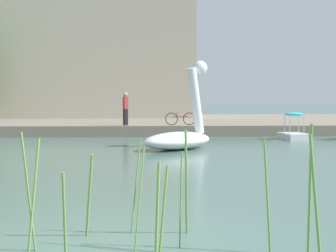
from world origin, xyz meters
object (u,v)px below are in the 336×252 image
at_px(bicycle_parked, 180,119).
at_px(parked_van, 92,106).
at_px(person_on_path, 125,108).
at_px(pedal_boat_cyan, 294,132).
at_px(swan_boat, 181,133).

bearing_deg(bicycle_parked, parked_van, 116.40).
bearing_deg(person_on_path, pedal_boat_cyan, -18.81).
xyz_separation_m(pedal_boat_cyan, bicycle_parked, (-5.35, 2.82, 0.55)).
distance_m(swan_boat, person_on_path, 7.60).
xyz_separation_m(bicycle_parked, parked_van, (-6.09, 12.27, 0.59)).
distance_m(person_on_path, parked_van, 12.65).
bearing_deg(swan_boat, person_on_path, 108.86).
relative_size(bicycle_parked, parked_van, 0.35).
relative_size(person_on_path, parked_van, 0.38).
relative_size(person_on_path, bicycle_parked, 1.08).
relative_size(swan_boat, parked_van, 0.75).
xyz_separation_m(swan_boat, parked_van, (-5.57, 19.40, 0.87)).
bearing_deg(swan_boat, pedal_boat_cyan, 36.30).
bearing_deg(parked_van, swan_boat, -73.98).
xyz_separation_m(swan_boat, bicycle_parked, (0.52, 7.13, 0.28)).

